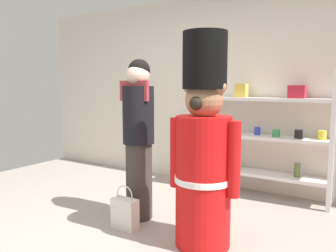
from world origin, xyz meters
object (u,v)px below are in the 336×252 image
(person_shopper, at_px, (139,135))
(shopping_bag, at_px, (125,213))
(merchandise_shelf, at_px, (267,133))
(teddy_bear_guard, at_px, (204,153))

(person_shopper, distance_m, shopping_bag, 0.78)
(merchandise_shelf, relative_size, teddy_bear_guard, 0.86)
(teddy_bear_guard, bearing_deg, merchandise_shelf, 86.76)
(shopping_bag, bearing_deg, teddy_bear_guard, 8.40)
(person_shopper, bearing_deg, merchandise_shelf, 56.56)
(merchandise_shelf, relative_size, person_shopper, 0.95)
(person_shopper, relative_size, shopping_bag, 3.81)
(merchandise_shelf, xyz_separation_m, teddy_bear_guard, (-0.09, -1.56, 0.01))
(teddy_bear_guard, distance_m, person_shopper, 0.85)
(teddy_bear_guard, bearing_deg, person_shopper, 167.63)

